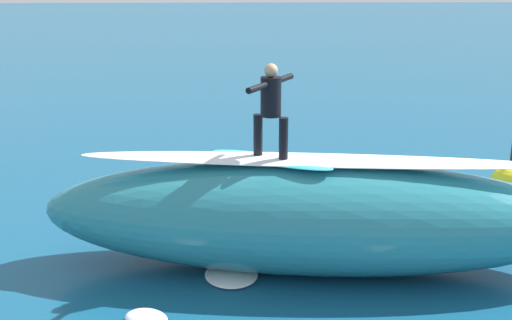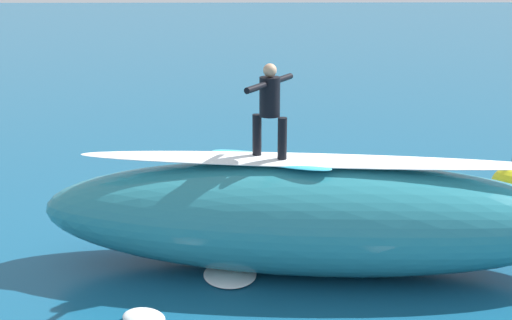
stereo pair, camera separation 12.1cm
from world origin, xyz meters
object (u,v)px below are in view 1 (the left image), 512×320
Objects in this scene: surfer_riding at (271,104)px; surfboard_paddling at (245,197)px; surfboard_riding at (270,160)px; buoy_marker at (509,184)px; surfer_paddling at (251,189)px.

surfer_riding is 4.10m from surfboard_paddling.
surfer_riding reaches higher than surfboard_paddling.
surfboard_riding is at bearing -73.83° from surfer_riding.
surfer_riding is 1.08× the size of buoy_marker.
surfer_paddling is at bearing -55.46° from surfboard_riding.
surfboard_riding is 5.83m from buoy_marker.
buoy_marker is at bearing 162.16° from surfboard_paddling.
surfboard_paddling is (0.36, -3.13, -1.76)m from surfboard_riding.
surfer_riding is (0.00, 0.00, 0.87)m from surfboard_riding.
surfboard_riding is 1.43× the size of surfer_riding.
surfer_paddling is 5.19m from buoy_marker.
buoy_marker is at bearing -120.46° from surfer_riding.
surfer_riding is at bearing 82.53° from surfboard_paddling.
surfer_paddling is (0.24, -3.16, -2.46)m from surfer_riding.
surfboard_paddling is 1.38× the size of surfer_paddling.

